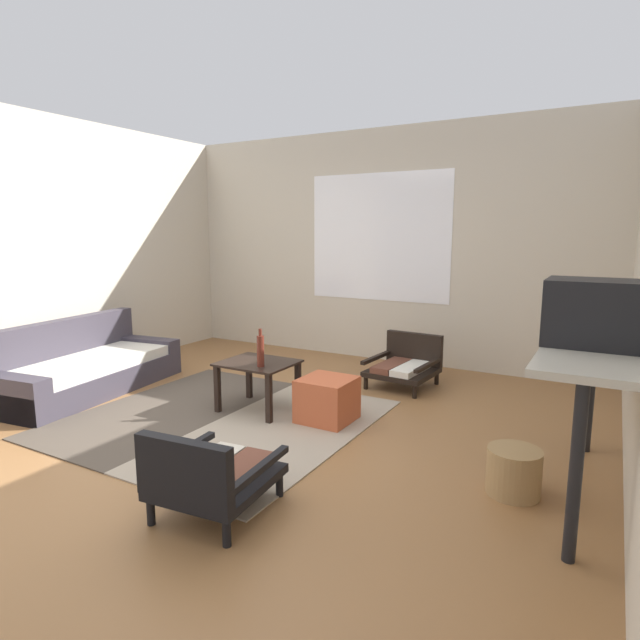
% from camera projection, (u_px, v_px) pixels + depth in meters
% --- Properties ---
extents(ground_plane, '(7.80, 7.80, 0.00)m').
position_uv_depth(ground_plane, '(211.00, 445.00, 3.78)').
color(ground_plane, olive).
extents(far_wall_with_window, '(5.60, 0.13, 2.70)m').
position_uv_depth(far_wall_with_window, '(380.00, 247.00, 6.17)').
color(far_wall_with_window, beige).
rests_on(far_wall_with_window, ground).
extents(side_wall_left, '(0.12, 6.60, 2.70)m').
position_uv_depth(side_wall_left, '(19.00, 250.00, 5.10)').
color(side_wall_left, beige).
rests_on(side_wall_left, ground).
extents(area_rug, '(2.27, 2.27, 0.01)m').
position_uv_depth(area_rug, '(221.00, 419.00, 4.29)').
color(area_rug, '#4C4238').
rests_on(area_rug, ground).
extents(couch, '(1.02, 1.92, 0.68)m').
position_uv_depth(couch, '(83.00, 369.00, 5.03)').
color(couch, '#38333D').
rests_on(couch, ground).
extents(coffee_table, '(0.61, 0.52, 0.43)m').
position_uv_depth(coffee_table, '(258.00, 372.00, 4.45)').
color(coffee_table, black).
rests_on(coffee_table, ground).
extents(armchair_by_window, '(0.65, 0.67, 0.50)m').
position_uv_depth(armchair_by_window, '(405.00, 364.00, 5.22)').
color(armchair_by_window, black).
rests_on(armchair_by_window, ground).
extents(armchair_striped_foreground, '(0.62, 0.68, 0.51)m').
position_uv_depth(armchair_striped_foreground, '(210.00, 475.00, 2.79)').
color(armchair_striped_foreground, black).
rests_on(armchair_striped_foreground, ground).
extents(ottoman_orange, '(0.42, 0.42, 0.36)m').
position_uv_depth(ottoman_orange, '(327.00, 400.00, 4.22)').
color(ottoman_orange, '#BC5633').
rests_on(ottoman_orange, ground).
extents(console_shelf, '(0.48, 1.55, 0.91)m').
position_uv_depth(console_shelf, '(590.00, 360.00, 2.93)').
color(console_shelf, '#B2AD9E').
rests_on(console_shelf, ground).
extents(crt_television, '(0.49, 0.37, 0.36)m').
position_uv_depth(crt_television, '(593.00, 313.00, 2.82)').
color(crt_television, black).
rests_on(crt_television, console_shelf).
extents(clay_vase, '(0.20, 0.20, 0.30)m').
position_uv_depth(clay_vase, '(596.00, 313.00, 3.28)').
color(clay_vase, '#A87047').
rests_on(clay_vase, console_shelf).
extents(glass_bottle, '(0.06, 0.06, 0.32)m').
position_uv_depth(glass_bottle, '(261.00, 350.00, 4.26)').
color(glass_bottle, '#5B2319').
rests_on(glass_bottle, coffee_table).
extents(wicker_basket, '(0.31, 0.31, 0.27)m').
position_uv_depth(wicker_basket, '(514.00, 472.00, 3.05)').
color(wicker_basket, '#9E7A4C').
rests_on(wicker_basket, ground).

